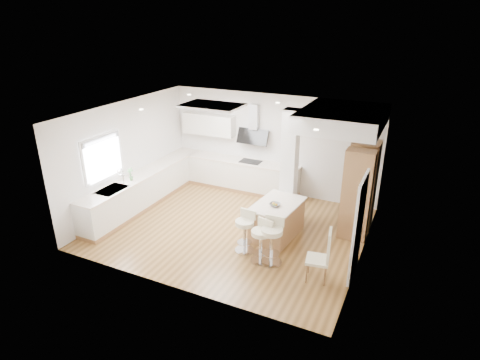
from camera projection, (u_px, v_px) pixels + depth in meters
The scene contains 18 objects.
ground at pixel (232, 228), 9.64m from camera, with size 6.00×6.00×0.00m, color olive.
ceiling at pixel (232, 228), 9.64m from camera, with size 6.00×5.00×0.02m, color white.
wall_back at pixel (272, 144), 11.19m from camera, with size 6.00×0.04×2.80m, color silver.
wall_left at pixel (127, 155), 10.29m from camera, with size 0.04×5.00×2.80m, color silver.
wall_right at pixel (367, 198), 7.92m from camera, with size 0.04×5.00×2.80m, color silver.
skylight at pixel (212, 106), 9.40m from camera, with size 4.10×2.10×0.06m.
window_left at pixel (102, 155), 9.41m from camera, with size 0.06×1.28×1.07m.
doorway_right at pixel (358, 229), 7.58m from camera, with size 0.05×1.00×2.10m.
counter_left at pixel (146, 188), 10.73m from camera, with size 0.63×4.50×1.35m.
counter_back at pixel (238, 166), 11.59m from camera, with size 3.62×0.63×2.50m.
pillar at pixel (289, 167), 9.48m from camera, with size 0.35×0.35×2.80m.
soffit at pixel (343, 118), 8.98m from camera, with size 1.78×2.20×0.40m.
oven_column at pixel (360, 189), 9.20m from camera, with size 0.63×1.21×2.10m.
peninsula at pixel (277, 219), 9.15m from camera, with size 1.03×1.44×0.89m.
bar_stool_a at pixel (245, 229), 8.52m from camera, with size 0.46×0.46×0.93m.
bar_stool_b at pixel (261, 239), 8.15m from camera, with size 0.50×0.50×0.93m.
bar_stool_c at pixel (272, 238), 8.08m from camera, with size 0.48×0.48×1.02m.
dining_chair at pixel (323, 254), 7.52m from camera, with size 0.49×0.49×1.09m.
Camera 1 is at (3.81, -7.57, 4.74)m, focal length 30.00 mm.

